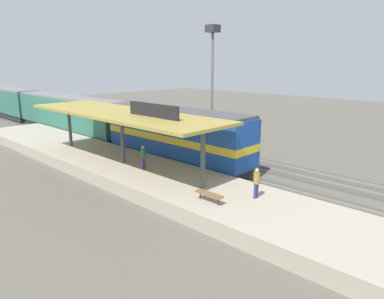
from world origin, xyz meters
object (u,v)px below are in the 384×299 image
Objects in this scene: passenger_carriage_rear at (3,101)px; freight_car at (168,125)px; light_mast at (212,60)px; passenger_carriage_front at (68,114)px; locomotive at (175,135)px; person_waiting at (143,156)px; person_walking at (256,182)px; platform_bench at (209,194)px.

freight_car is at bearing -82.05° from passenger_carriage_rear.
passenger_carriage_front is at bearing 117.15° from light_mast.
locomotive reaches higher than person_waiting.
person_walking is (-8.37, -16.23, -0.12)m from freight_car.
person_waiting is (-9.28, -7.49, -0.12)m from freight_car.
locomotive is at bearing 19.33° from person_waiting.
person_waiting is (-4.68, -40.44, -0.46)m from passenger_carriage_rear.
platform_bench is 7.39m from person_waiting.
platform_bench is at bearing -100.29° from person_waiting.
passenger_carriage_front is (6.00, 26.90, 0.97)m from platform_bench.
passenger_carriage_front is 12.99m from freight_car.
person_waiting is (-4.68, -1.64, -0.56)m from locomotive.
locomotive reaches higher than passenger_carriage_rear.
person_waiting reaches higher than platform_bench.
passenger_carriage_front is (0.00, 18.00, -0.10)m from locomotive.
light_mast reaches higher than locomotive.
platform_bench is at bearing -125.71° from freight_car.
person_waiting is (-4.68, -19.64, -0.46)m from passenger_carriage_front.
passenger_carriage_rear is at bearing 85.62° from person_walking.
freight_car is at bearing -69.26° from passenger_carriage_front.
passenger_carriage_rear is at bearing 83.40° from person_waiting.
person_waiting and person_walking have the same top height.
light_mast reaches higher than platform_bench.
light_mast is (7.80, 2.79, 5.99)m from locomotive.
person_waiting is at bearing 95.99° from person_walking.
person_walking is (0.92, -8.74, 0.00)m from person_waiting.
person_waiting is 1.00× the size of person_walking.
passenger_carriage_front is at bearing 77.42° from platform_bench.
passenger_carriage_front is at bearing 76.59° from person_waiting.
light_mast is (7.80, -15.21, 6.08)m from passenger_carriage_front.
freight_car is (4.60, -32.95, -0.34)m from passenger_carriage_rear.
passenger_carriage_rear is 40.72m from person_waiting.
locomotive is 1.23× the size of light_mast.
person_walking is (-3.77, -28.38, -0.46)m from passenger_carriage_front.
platform_bench is at bearing 146.36° from person_walking.
person_waiting is 8.79m from person_walking.
passenger_carriage_front reaches higher than person_walking.
passenger_carriage_rear reaches higher than freight_car.
locomotive is 38.80m from passenger_carriage_rear.
platform_bench is 0.14× the size of freight_car.
freight_car reaches higher than platform_bench.
locomotive is 11.06m from person_walking.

